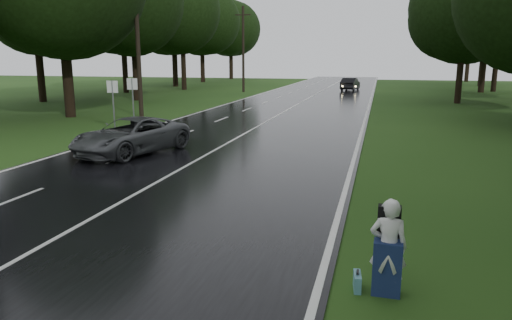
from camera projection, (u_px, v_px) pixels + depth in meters
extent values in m
plane|color=#234514|center=(60.00, 238.00, 10.44)|extent=(160.00, 160.00, 0.00)
cube|color=black|center=(268.00, 121.00, 29.35)|extent=(12.00, 140.00, 0.04)
cube|color=silver|center=(268.00, 121.00, 29.35)|extent=(0.12, 140.00, 0.01)
imported|color=#55585B|center=(131.00, 136.00, 19.33)|extent=(3.73, 5.64, 1.44)
imported|color=black|center=(350.00, 84.00, 56.28)|extent=(2.13, 4.66, 1.48)
imported|color=silver|center=(388.00, 247.00, 7.81)|extent=(0.62, 0.41, 1.66)
cube|color=#17254F|center=(387.00, 268.00, 7.88)|extent=(0.47, 0.32, 0.93)
cube|color=black|center=(389.00, 221.00, 7.96)|extent=(0.38, 0.21, 0.53)
cube|color=teal|center=(357.00, 282.00, 8.09)|extent=(0.16, 0.42, 0.29)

